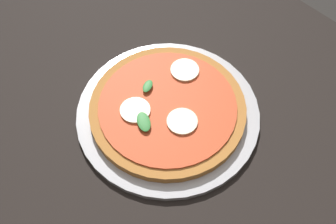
# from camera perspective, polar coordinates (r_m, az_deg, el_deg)

# --- Properties ---
(dining_table) EXTENTS (1.36, 0.98, 0.72)m
(dining_table) POSITION_cam_1_polar(r_m,az_deg,el_deg) (0.90, 2.87, -6.62)
(dining_table) COLOR black
(dining_table) RESTS_ON ground_plane
(serving_tray) EXTENTS (0.38, 0.38, 0.01)m
(serving_tray) POSITION_cam_1_polar(r_m,az_deg,el_deg) (0.84, 0.00, -0.15)
(serving_tray) COLOR #B2B2B7
(serving_tray) RESTS_ON dining_table
(pizza) EXTENTS (0.32, 0.32, 0.03)m
(pizza) POSITION_cam_1_polar(r_m,az_deg,el_deg) (0.83, -0.06, 0.55)
(pizza) COLOR #B27033
(pizza) RESTS_ON serving_tray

